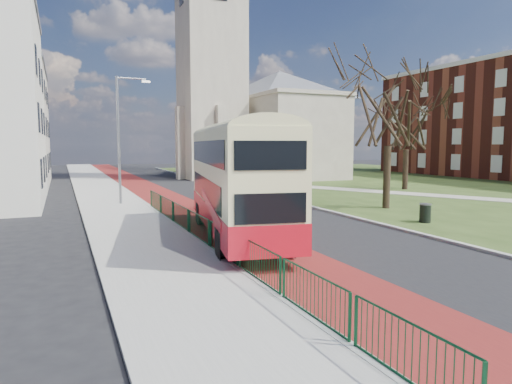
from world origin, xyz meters
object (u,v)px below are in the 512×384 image
streetlamp (121,133)px  winter_tree_far (407,118)px  litter_bin (425,213)px  winter_tree_near (389,96)px  bus (237,175)px

streetlamp → winter_tree_far: 23.63m
winter_tree_far → litter_bin: bearing=-128.0°
litter_bin → streetlamp: bearing=135.2°
winter_tree_near → winter_tree_far: (9.09, 8.76, -0.62)m
streetlamp → winter_tree_near: winter_tree_near is taller
bus → winter_tree_far: (20.53, 13.45, 3.50)m
winter_tree_far → litter_bin: (-10.67, -13.67, -5.61)m
winter_tree_far → bus: bearing=-146.8°
streetlamp → litter_bin: streetlamp is taller
winter_tree_far → streetlamp: bearing=-177.9°
bus → winter_tree_near: 13.03m
streetlamp → winter_tree_far: bearing=2.1°
winter_tree_near → winter_tree_far: 12.64m
streetlamp → winter_tree_far: winter_tree_far is taller
streetlamp → bus: streetlamp is taller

